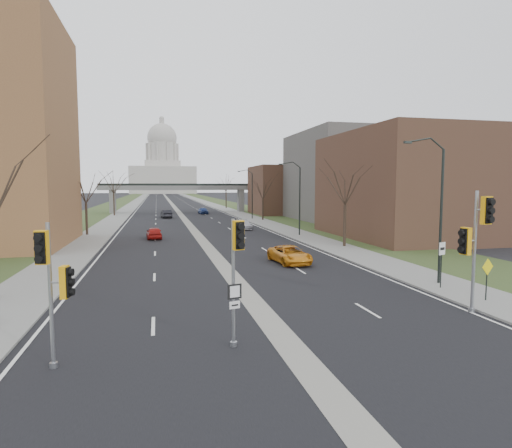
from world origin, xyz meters
name	(u,v)px	position (x,y,z in m)	size (l,w,h in m)	color
ground	(279,333)	(0.00, 0.00, 0.00)	(700.00, 700.00, 0.00)	black
road_surface	(170,201)	(0.00, 150.00, 0.01)	(20.00, 600.00, 0.01)	black
median_strip	(170,201)	(0.00, 150.00, 0.00)	(1.20, 600.00, 0.02)	gray
sidewalk_right	(201,201)	(12.00, 150.00, 0.06)	(4.00, 600.00, 0.12)	gray
sidewalk_left	(137,201)	(-12.00, 150.00, 0.06)	(4.00, 600.00, 0.12)	gray
grass_verge_right	(217,201)	(18.00, 150.00, 0.05)	(8.00, 600.00, 0.10)	#2A401D
grass_verge_left	(120,202)	(-18.00, 150.00, 0.05)	(8.00, 600.00, 0.10)	#2A401D
commercial_block_near	(411,185)	(24.00, 28.00, 6.00)	(16.00, 20.00, 12.00)	brown
commercial_block_mid	(352,177)	(28.00, 52.00, 7.50)	(18.00, 22.00, 15.00)	#5D5A55
commercial_block_far	(287,190)	(22.00, 70.00, 5.00)	(14.00, 14.00, 10.00)	brown
pedestrian_bridge	(179,191)	(0.00, 80.00, 4.84)	(34.00, 3.00, 6.45)	slate
capitol	(163,169)	(0.00, 320.00, 18.60)	(48.00, 42.00, 55.75)	#B8B3A8
streetlight_near	(431,169)	(10.99, 6.00, 6.95)	(2.61, 0.20, 8.70)	black
streetlight_mid	(293,177)	(10.99, 32.00, 6.95)	(2.61, 0.20, 8.70)	black
streetlight_far	(248,180)	(10.99, 58.00, 6.95)	(2.61, 0.20, 8.70)	black
tree_left_b	(85,184)	(-13.00, 38.00, 6.23)	(6.75, 6.75, 8.81)	#382B21
tree_left_c	(113,180)	(-13.00, 72.00, 7.04)	(7.65, 7.65, 9.99)	#382B21
tree_right_a	(346,179)	(13.00, 22.00, 6.64)	(7.20, 7.20, 9.40)	#382B21
tree_right_b	(263,187)	(13.00, 55.00, 5.82)	(6.30, 6.30, 8.22)	#382B21
tree_right_c	(226,182)	(13.00, 95.00, 7.04)	(7.65, 7.65, 9.99)	#382B21
signal_pole_left	(53,275)	(-8.02, -1.75, 3.15)	(0.99, 0.81, 4.82)	gray
signal_pole_median	(236,259)	(-1.98, -1.29, 3.33)	(0.62, 0.80, 4.78)	gray
signal_pole_right	(475,234)	(9.51, 0.42, 3.77)	(1.13, 0.99, 5.76)	gray
speed_limit_sign	(442,257)	(11.13, 4.91, 1.93)	(0.54, 0.24, 2.64)	black
warning_sign	(487,273)	(11.62, 1.98, 1.52)	(0.83, 0.25, 2.16)	black
car_left_near	(154,233)	(-5.12, 32.91, 0.68)	(1.61, 4.01, 1.37)	#A01612
car_left_far	(166,214)	(-3.10, 64.64, 0.76)	(1.62, 4.64, 1.53)	black
car_right_near	(290,255)	(5.20, 14.97, 0.67)	(2.22, 4.82, 1.34)	orange
car_right_mid	(244,225)	(6.93, 41.13, 0.62)	(1.75, 4.30, 1.25)	#BAB9C2
car_right_far	(203,211)	(4.76, 74.18, 0.70)	(1.65, 4.11, 1.40)	navy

